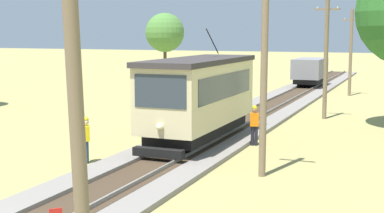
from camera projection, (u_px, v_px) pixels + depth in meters
red_tram at (200, 96)px, 24.09m from camera, size 2.60×8.54×4.79m
freight_car at (310, 71)px, 48.89m from camera, size 2.40×5.20×2.31m
utility_pole_foreground at (75, 93)px, 8.34m from camera, size 1.40×0.63×7.86m
utility_pole_near_tram at (264, 61)px, 18.60m from camera, size 1.40×0.35×7.76m
utility_pole_mid at (326, 56)px, 31.18m from camera, size 1.40×0.35×7.06m
utility_pole_far at (351, 52)px, 42.74m from camera, size 1.40×0.38×6.69m
track_worker at (86, 138)px, 20.87m from camera, size 0.42×0.45×1.78m
second_worker at (254, 123)px, 24.12m from camera, size 0.43×0.33×1.78m
tree_left_far at (165, 33)px, 54.46m from camera, size 3.86×3.86×6.83m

